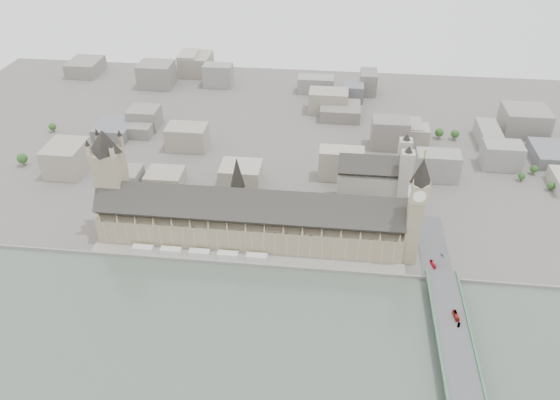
# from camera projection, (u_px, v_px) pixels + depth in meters

# --- Properties ---
(ground) EXTENTS (900.00, 900.00, 0.00)m
(ground) POSITION_uv_depth(u_px,v_px,m) (247.00, 254.00, 472.87)
(ground) COLOR #595651
(ground) RESTS_ON ground
(embankment_wall) EXTENTS (600.00, 1.50, 3.00)m
(embankment_wall) POSITION_uv_depth(u_px,v_px,m) (244.00, 264.00, 459.66)
(embankment_wall) COLOR gray
(embankment_wall) RESTS_ON ground
(river_terrace) EXTENTS (270.00, 15.00, 2.00)m
(river_terrace) POSITION_uv_depth(u_px,v_px,m) (245.00, 259.00, 466.13)
(river_terrace) COLOR gray
(river_terrace) RESTS_ON ground
(terrace_tents) EXTENTS (118.00, 7.00, 4.00)m
(terrace_tents) POSITION_uv_depth(u_px,v_px,m) (199.00, 253.00, 468.60)
(terrace_tents) COLOR silver
(terrace_tents) RESTS_ON river_terrace
(palace_of_westminster) EXTENTS (265.00, 40.73, 55.44)m
(palace_of_westminster) POSITION_uv_depth(u_px,v_px,m) (249.00, 220.00, 476.44)
(palace_of_westminster) COLOR gray
(palace_of_westminster) RESTS_ON ground
(elizabeth_tower) EXTENTS (17.00, 17.00, 107.50)m
(elizabeth_tower) POSITION_uv_depth(u_px,v_px,m) (417.00, 204.00, 434.15)
(elizabeth_tower) COLOR gray
(elizabeth_tower) RESTS_ON ground
(victoria_tower) EXTENTS (30.00, 30.00, 100.00)m
(victoria_tower) POSITION_uv_depth(u_px,v_px,m) (111.00, 176.00, 474.88)
(victoria_tower) COLOR gray
(victoria_tower) RESTS_ON ground
(central_tower) EXTENTS (13.00, 13.00, 48.00)m
(central_tower) POSITION_uv_depth(u_px,v_px,m) (238.00, 181.00, 462.91)
(central_tower) COLOR gray
(central_tower) RESTS_ON ground
(westminster_bridge) EXTENTS (25.00, 325.00, 10.25)m
(westminster_bridge) POSITION_uv_depth(u_px,v_px,m) (454.00, 345.00, 382.74)
(westminster_bridge) COLOR #474749
(westminster_bridge) RESTS_ON ground
(bridge_parapets) EXTENTS (25.00, 235.00, 1.15)m
(bridge_parapets) POSITION_uv_depth(u_px,v_px,m) (466.00, 393.00, 342.87)
(bridge_parapets) COLOR #3B6B48
(bridge_parapets) RESTS_ON westminster_bridge
(westminster_abbey) EXTENTS (68.00, 36.00, 64.00)m
(westminster_abbey) POSITION_uv_depth(u_px,v_px,m) (375.00, 180.00, 526.83)
(westminster_abbey) COLOR gray
(westminster_abbey) RESTS_ON ground
(city_skyline_inland) EXTENTS (720.00, 360.00, 38.00)m
(city_skyline_inland) POSITION_uv_depth(u_px,v_px,m) (279.00, 114.00, 664.25)
(city_skyline_inland) COLOR gray
(city_skyline_inland) RESTS_ON ground
(park_trees) EXTENTS (110.00, 30.00, 15.00)m
(park_trees) POSITION_uv_depth(u_px,v_px,m) (246.00, 207.00, 519.08)
(park_trees) COLOR #1F4217
(park_trees) RESTS_ON ground
(red_bus_north) EXTENTS (4.33, 10.21, 2.77)m
(red_bus_north) POSITION_uv_depth(u_px,v_px,m) (433.00, 264.00, 444.21)
(red_bus_north) COLOR red
(red_bus_north) RESTS_ON westminster_bridge
(red_bus_south) EXTENTS (3.79, 10.79, 2.94)m
(red_bus_south) POSITION_uv_depth(u_px,v_px,m) (456.00, 315.00, 396.90)
(red_bus_south) COLOR maroon
(red_bus_south) RESTS_ON westminster_bridge
(car_silver) EXTENTS (2.78, 4.71, 1.47)m
(car_silver) POSITION_uv_depth(u_px,v_px,m) (459.00, 325.00, 390.39)
(car_silver) COLOR gray
(car_silver) RESTS_ON westminster_bridge
(car_approach) EXTENTS (3.17, 4.71, 1.27)m
(car_approach) POSITION_uv_depth(u_px,v_px,m) (442.00, 256.00, 454.51)
(car_approach) COLOR gray
(car_approach) RESTS_ON westminster_bridge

